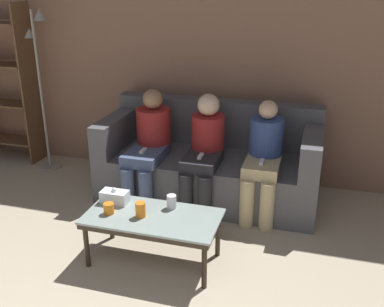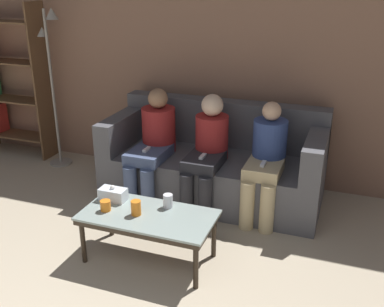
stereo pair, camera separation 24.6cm
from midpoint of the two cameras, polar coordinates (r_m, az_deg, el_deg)
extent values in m
cube|color=#8C6651|center=(4.79, 2.60, 11.75)|extent=(12.00, 0.06, 2.60)
cube|color=#515156|center=(4.56, 0.59, -2.91)|extent=(2.14, 0.93, 0.45)
cube|color=#515156|center=(4.72, 1.81, 4.02)|extent=(2.14, 0.20, 0.48)
cube|color=#515156|center=(4.75, -10.88, 2.85)|extent=(0.18, 0.93, 0.33)
cube|color=#515156|center=(4.27, 13.41, 0.46)|extent=(0.18, 0.93, 0.33)
cube|color=#8C9E99|center=(3.50, -7.05, -7.97)|extent=(1.04, 0.53, 0.02)
cube|color=#2D2319|center=(3.52, -7.03, -8.38)|extent=(1.02, 0.52, 0.04)
cylinder|color=#2D2319|center=(3.65, -15.15, -11.39)|extent=(0.04, 0.04, 0.35)
cylinder|color=#2D2319|center=(3.31, -0.62, -14.28)|extent=(0.04, 0.04, 0.35)
cylinder|color=#2D2319|center=(3.96, -12.02, -8.28)|extent=(0.04, 0.04, 0.35)
cylinder|color=#2D2319|center=(3.65, 1.34, -10.52)|extent=(0.04, 0.04, 0.35)
cylinder|color=silver|center=(3.56, -4.61, -6.14)|extent=(0.08, 0.08, 0.11)
cylinder|color=orange|center=(3.56, -12.49, -6.85)|extent=(0.08, 0.08, 0.09)
cylinder|color=orange|center=(3.47, -8.60, -7.09)|extent=(0.08, 0.08, 0.12)
cube|color=silver|center=(3.71, -11.67, -5.44)|extent=(0.22, 0.12, 0.10)
sphere|color=white|center=(3.68, -11.75, -4.58)|extent=(0.04, 0.04, 0.04)
cube|color=brown|center=(5.63, -21.12, 7.99)|extent=(0.02, 0.32, 1.86)
cube|color=brown|center=(6.11, -23.82, 1.71)|extent=(0.95, 0.32, 0.02)
cylinder|color=gray|center=(5.64, -18.74, -1.53)|extent=(0.26, 0.26, 0.02)
cylinder|color=gray|center=(5.38, -19.86, 7.21)|extent=(0.03, 0.03, 1.80)
cone|color=gray|center=(5.19, -20.15, 16.26)|extent=(0.14, 0.14, 0.12)
cone|color=gray|center=(5.35, -21.23, 14.08)|extent=(0.12, 0.12, 0.10)
cylinder|color=#47567A|center=(4.32, -9.75, -4.70)|extent=(0.13, 0.13, 0.45)
cylinder|color=#47567A|center=(4.25, -7.55, -5.03)|extent=(0.13, 0.13, 0.45)
cube|color=#47567A|center=(4.37, -7.55, -0.23)|extent=(0.34, 0.49, 0.10)
cylinder|color=maroon|center=(4.52, -6.44, 2.91)|extent=(0.34, 0.34, 0.45)
sphere|color=#997051|center=(4.43, -6.61, 6.88)|extent=(0.20, 0.20, 0.20)
cube|color=white|center=(4.31, -7.85, 0.35)|extent=(0.04, 0.12, 0.02)
cylinder|color=#28282D|center=(4.15, -2.51, -5.53)|extent=(0.13, 0.13, 0.45)
cylinder|color=#28282D|center=(4.10, -0.11, -5.86)|extent=(0.13, 0.13, 0.45)
cube|color=#28282D|center=(4.20, -0.42, -0.94)|extent=(0.32, 0.45, 0.10)
cylinder|color=maroon|center=(4.35, 0.43, 2.13)|extent=(0.32, 0.32, 0.43)
sphere|color=beige|center=(4.25, 0.44, 6.19)|extent=(0.21, 0.21, 0.21)
cube|color=white|center=(4.14, -0.60, -0.34)|extent=(0.04, 0.12, 0.02)
cylinder|color=tan|center=(4.05, 5.23, -6.36)|extent=(0.13, 0.13, 0.45)
cylinder|color=tan|center=(4.02, 7.76, -6.66)|extent=(0.13, 0.13, 0.45)
cube|color=tan|center=(4.10, 7.18, -1.71)|extent=(0.31, 0.43, 0.10)
cylinder|color=#334784|center=(4.24, 7.76, 1.51)|extent=(0.31, 0.31, 0.44)
sphere|color=#DBAD89|center=(4.14, 7.97, 5.52)|extent=(0.17, 0.17, 0.17)
cube|color=white|center=(4.04, 7.12, -1.09)|extent=(0.04, 0.12, 0.02)
camera|label=1|loc=(0.12, -91.84, -0.73)|focal=42.00mm
camera|label=2|loc=(0.12, 88.16, 0.73)|focal=42.00mm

